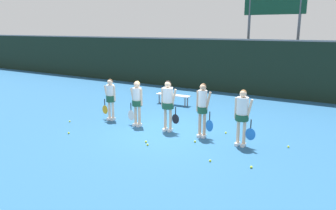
{
  "coord_description": "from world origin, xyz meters",
  "views": [
    {
      "loc": [
        5.87,
        -9.31,
        3.53
      ],
      "look_at": [
        -0.0,
        0.03,
        0.94
      ],
      "focal_mm": 35.0,
      "sensor_mm": 36.0,
      "label": 1
    }
  ],
  "objects_px": {
    "tennis_ball_0": "(210,161)",
    "tennis_ball_3": "(146,142)",
    "tennis_ball_1": "(148,145)",
    "tennis_ball_2": "(288,147)",
    "scoreboard": "(274,15)",
    "tennis_ball_5": "(195,142)",
    "tennis_ball_6": "(69,133)",
    "player_0": "(110,96)",
    "player_1": "(137,99)",
    "player_4": "(242,113)",
    "player_2": "(168,101)",
    "tennis_ball_7": "(251,167)",
    "tennis_ball_4": "(226,133)",
    "bench_courtside": "(173,96)",
    "tennis_ball_8": "(70,121)",
    "player_3": "(203,106)"
  },
  "relations": [
    {
      "from": "player_1",
      "to": "tennis_ball_2",
      "type": "bearing_deg",
      "value": 6.84
    },
    {
      "from": "bench_courtside",
      "to": "tennis_ball_1",
      "type": "bearing_deg",
      "value": -68.39
    },
    {
      "from": "bench_courtside",
      "to": "tennis_ball_5",
      "type": "height_order",
      "value": "bench_courtside"
    },
    {
      "from": "tennis_ball_0",
      "to": "tennis_ball_2",
      "type": "relative_size",
      "value": 1.03
    },
    {
      "from": "player_4",
      "to": "player_2",
      "type": "bearing_deg",
      "value": 178.94
    },
    {
      "from": "bench_courtside",
      "to": "tennis_ball_4",
      "type": "relative_size",
      "value": 25.85
    },
    {
      "from": "tennis_ball_0",
      "to": "tennis_ball_3",
      "type": "height_order",
      "value": "tennis_ball_3"
    },
    {
      "from": "tennis_ball_0",
      "to": "tennis_ball_6",
      "type": "height_order",
      "value": "same"
    },
    {
      "from": "player_1",
      "to": "player_4",
      "type": "distance_m",
      "value": 3.99
    },
    {
      "from": "tennis_ball_5",
      "to": "player_0",
      "type": "bearing_deg",
      "value": 171.52
    },
    {
      "from": "tennis_ball_1",
      "to": "tennis_ball_7",
      "type": "relative_size",
      "value": 1.0
    },
    {
      "from": "scoreboard",
      "to": "tennis_ball_5",
      "type": "relative_size",
      "value": 81.34
    },
    {
      "from": "player_0",
      "to": "tennis_ball_5",
      "type": "bearing_deg",
      "value": -16.58
    },
    {
      "from": "scoreboard",
      "to": "player_1",
      "type": "distance_m",
      "value": 9.89
    },
    {
      "from": "tennis_ball_2",
      "to": "tennis_ball_5",
      "type": "distance_m",
      "value": 2.84
    },
    {
      "from": "tennis_ball_5",
      "to": "tennis_ball_8",
      "type": "xyz_separation_m",
      "value": [
        -5.18,
        -0.52,
        -0.0
      ]
    },
    {
      "from": "tennis_ball_0",
      "to": "tennis_ball_5",
      "type": "xyz_separation_m",
      "value": [
        -1.07,
        1.15,
        0.0
      ]
    },
    {
      "from": "player_3",
      "to": "player_4",
      "type": "relative_size",
      "value": 1.03
    },
    {
      "from": "tennis_ball_2",
      "to": "tennis_ball_6",
      "type": "height_order",
      "value": "tennis_ball_6"
    },
    {
      "from": "tennis_ball_4",
      "to": "tennis_ball_8",
      "type": "relative_size",
      "value": 1.04
    },
    {
      "from": "scoreboard",
      "to": "tennis_ball_5",
      "type": "bearing_deg",
      "value": -87.98
    },
    {
      "from": "tennis_ball_3",
      "to": "player_3",
      "type": "bearing_deg",
      "value": 49.69
    },
    {
      "from": "player_2",
      "to": "tennis_ball_1",
      "type": "bearing_deg",
      "value": -88.88
    },
    {
      "from": "bench_courtside",
      "to": "tennis_ball_3",
      "type": "distance_m",
      "value": 5.46
    },
    {
      "from": "tennis_ball_0",
      "to": "tennis_ball_3",
      "type": "bearing_deg",
      "value": 172.6
    },
    {
      "from": "tennis_ball_6",
      "to": "player_0",
      "type": "bearing_deg",
      "value": 89.0
    },
    {
      "from": "player_3",
      "to": "scoreboard",
      "type": "bearing_deg",
      "value": 85.44
    },
    {
      "from": "scoreboard",
      "to": "player_2",
      "type": "distance_m",
      "value": 9.57
    },
    {
      "from": "tennis_ball_2",
      "to": "tennis_ball_6",
      "type": "bearing_deg",
      "value": -158.57
    },
    {
      "from": "tennis_ball_2",
      "to": "tennis_ball_3",
      "type": "height_order",
      "value": "tennis_ball_3"
    },
    {
      "from": "player_0",
      "to": "tennis_ball_4",
      "type": "xyz_separation_m",
      "value": [
        4.53,
        0.76,
        -0.93
      ]
    },
    {
      "from": "scoreboard",
      "to": "tennis_ball_3",
      "type": "relative_size",
      "value": 78.42
    },
    {
      "from": "tennis_ball_1",
      "to": "tennis_ball_2",
      "type": "relative_size",
      "value": 1.06
    },
    {
      "from": "scoreboard",
      "to": "player_4",
      "type": "bearing_deg",
      "value": -79.6
    },
    {
      "from": "tennis_ball_4",
      "to": "tennis_ball_5",
      "type": "bearing_deg",
      "value": -109.42
    },
    {
      "from": "tennis_ball_2",
      "to": "player_4",
      "type": "bearing_deg",
      "value": -155.73
    },
    {
      "from": "tennis_ball_6",
      "to": "bench_courtside",
      "type": "bearing_deg",
      "value": 82.84
    },
    {
      "from": "tennis_ball_5",
      "to": "scoreboard",
      "type": "bearing_deg",
      "value": 92.02
    },
    {
      "from": "player_2",
      "to": "tennis_ball_7",
      "type": "relative_size",
      "value": 26.07
    },
    {
      "from": "bench_courtside",
      "to": "player_3",
      "type": "relative_size",
      "value": 0.95
    },
    {
      "from": "tennis_ball_6",
      "to": "scoreboard",
      "type": "bearing_deg",
      "value": 71.33
    },
    {
      "from": "tennis_ball_0",
      "to": "tennis_ball_4",
      "type": "xyz_separation_m",
      "value": [
        -0.58,
        2.52,
        -0.0
      ]
    },
    {
      "from": "player_3",
      "to": "tennis_ball_8",
      "type": "relative_size",
      "value": 28.17
    },
    {
      "from": "tennis_ball_2",
      "to": "player_3",
      "type": "bearing_deg",
      "value": -169.86
    },
    {
      "from": "tennis_ball_4",
      "to": "player_1",
      "type": "bearing_deg",
      "value": -164.59
    },
    {
      "from": "tennis_ball_6",
      "to": "tennis_ball_5",
      "type": "bearing_deg",
      "value": 20.52
    },
    {
      "from": "tennis_ball_1",
      "to": "bench_courtside",
      "type": "bearing_deg",
      "value": 113.32
    },
    {
      "from": "player_0",
      "to": "bench_courtside",
      "type": "bearing_deg",
      "value": 71.16
    },
    {
      "from": "player_3",
      "to": "player_2",
      "type": "bearing_deg",
      "value": 175.57
    },
    {
      "from": "bench_courtside",
      "to": "tennis_ball_8",
      "type": "bearing_deg",
      "value": -112.76
    }
  ]
}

